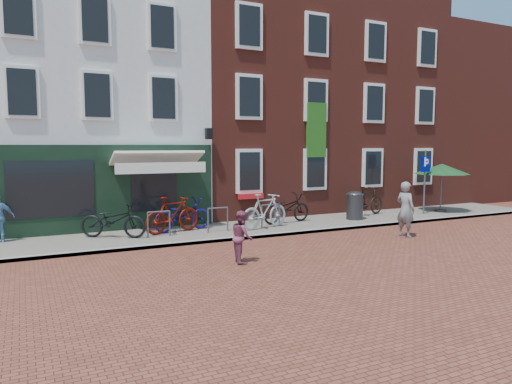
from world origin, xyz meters
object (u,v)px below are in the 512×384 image
bicycle_1 (173,215)px  bicycle_4 (286,208)px  parking_sign (425,173)px  boy (242,237)px  bicycle_2 (182,215)px  bicycle_5 (367,201)px  parasol (442,167)px  woman (405,209)px  bicycle_3 (265,211)px  bicycle_0 (113,220)px  litter_bin (355,204)px

bicycle_1 → bicycle_4: bicycle_1 is taller
parking_sign → boy: bearing=-159.6°
parking_sign → bicycle_1: bearing=177.5°
boy → bicycle_2: boy is taller
bicycle_1 → bicycle_5: 8.29m
parasol → bicycle_5: size_ratio=1.15×
bicycle_5 → bicycle_4: bearing=79.0°
woman → bicycle_1: bearing=53.0°
woman → bicycle_4: woman is taller
parasol → boy: size_ratio=1.75×
bicycle_3 → bicycle_5: (5.16, 0.80, 0.00)m
woman → bicycle_1: (-6.76, 3.52, -0.20)m
parking_sign → bicycle_5: parking_sign is taller
boy → bicycle_1: bearing=18.4°
bicycle_2 → bicycle_5: size_ratio=1.03×
bicycle_5 → bicycle_0: bearing=78.3°
parasol → woman: bearing=-147.7°
parking_sign → parasol: size_ratio=1.15×
bicycle_3 → bicycle_1: bearing=64.6°
litter_bin → woman: (-0.44, -3.18, 0.20)m
parking_sign → bicycle_3: size_ratio=1.32×
woman → litter_bin: bearing=-17.3°
parasol → parking_sign: bearing=-168.4°
bicycle_0 → bicycle_2: size_ratio=1.00×
bicycle_5 → parking_sign: bearing=-118.8°
parking_sign → bicycle_0: parking_sign is taller
bicycle_4 → bicycle_1: bearing=83.4°
bicycle_2 → bicycle_5: bearing=-99.4°
parasol → bicycle_4: bearing=177.6°
parasol → bicycle_5: (-3.69, 0.44, -1.33)m
litter_bin → parasol: 4.96m
parasol → bicycle_1: 12.05m
parking_sign → bicycle_5: 2.77m
bicycle_4 → bicycle_5: size_ratio=1.03×
bicycle_5 → bicycle_3: bearing=86.0°
parking_sign → parasol: (1.24, 0.26, 0.23)m
litter_bin → bicycle_0: litter_bin is taller
litter_bin → bicycle_3: bicycle_3 is taller
parking_sign → woman: size_ratio=1.48×
parking_sign → woman: (-3.97, -3.05, -0.91)m
parasol → bicycle_2: size_ratio=1.12×
woman → parasol: bearing=-67.1°
woman → bicycle_2: woman is taller
litter_bin → bicycle_3: (-4.07, -0.23, 0.00)m
litter_bin → bicycle_1: (-7.20, 0.34, 0.00)m
boy → parasol: bearing=-59.6°
bicycle_0 → parking_sign: bearing=-60.4°
parasol → woman: size_ratio=1.29×
boy → bicycle_5: size_ratio=0.66×
parasol → woman: 6.28m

